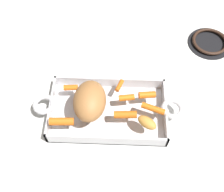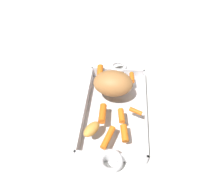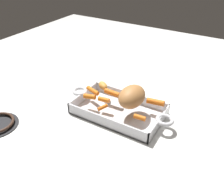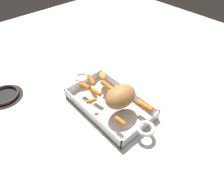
{
  "view_description": "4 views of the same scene",
  "coord_description": "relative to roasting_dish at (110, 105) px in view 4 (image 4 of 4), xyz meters",
  "views": [
    {
      "loc": [
        0.03,
        -0.42,
        0.79
      ],
      "look_at": [
        0.01,
        0.02,
        0.07
      ],
      "focal_mm": 44.56,
      "sensor_mm": 36.0,
      "label": 1
    },
    {
      "loc": [
        0.43,
        0.02,
        0.58
      ],
      "look_at": [
        -0.02,
        -0.01,
        0.06
      ],
      "focal_mm": 32.64,
      "sensor_mm": 36.0,
      "label": 2
    },
    {
      "loc": [
        -0.39,
        0.71,
        0.61
      ],
      "look_at": [
        0.02,
        0.02,
        0.09
      ],
      "focal_mm": 38.83,
      "sensor_mm": 36.0,
      "label": 3
    },
    {
      "loc": [
        -0.42,
        0.37,
        0.63
      ],
      "look_at": [
        -0.0,
        -0.01,
        0.06
      ],
      "focal_mm": 31.39,
      "sensor_mm": 36.0,
      "label": 4
    }
  ],
  "objects": [
    {
      "name": "roasting_dish",
      "position": [
        0.0,
        0.0,
        0.0
      ],
      "size": [
        0.46,
        0.21,
        0.05
      ],
      "color": "silver",
      "rests_on": "ground_plane"
    },
    {
      "name": "baby_carrot_center_right",
      "position": [
        -0.13,
        -0.07,
        0.05
      ],
      "size": [
        0.07,
        0.03,
        0.03
      ],
      "primitive_type": "cylinder",
      "rotation": [
        1.63,
        0.0,
        1.64
      ],
      "color": "orange",
      "rests_on": "roasting_dish"
    },
    {
      "name": "baby_carrot_short",
      "position": [
        -0.12,
        0.05,
        0.05
      ],
      "size": [
        0.05,
        0.02,
        0.02
      ],
      "primitive_type": "cylinder",
      "rotation": [
        1.56,
        0.0,
        1.64
      ],
      "color": "orange",
      "rests_on": "roasting_dish"
    },
    {
      "name": "baby_carrot_southwest",
      "position": [
        0.06,
        0.02,
        0.05
      ],
      "size": [
        0.05,
        0.03,
        0.02
      ],
      "primitive_type": "cylinder",
      "rotation": [
        1.57,
        0.0,
        1.72
      ],
      "color": "orange",
      "rests_on": "roasting_dish"
    },
    {
      "name": "ground_plane",
      "position": [
        0.0,
        0.0,
        -0.02
      ],
      "size": [
        2.33,
        2.33,
        0.0
      ],
      "primitive_type": "plane",
      "color": "white"
    },
    {
      "name": "pork_roast",
      "position": [
        -0.05,
        -0.01,
        0.08
      ],
      "size": [
        0.1,
        0.14,
        0.08
      ],
      "primitive_type": "ellipsoid",
      "rotation": [
        0.0,
        0.0,
        4.68
      ],
      "color": "#B1753F",
      "rests_on": "roasting_dish"
    },
    {
      "name": "baby_carrot_northeast",
      "position": [
        0.12,
        0.04,
        0.05
      ],
      "size": [
        0.06,
        0.03,
        0.03
      ],
      "primitive_type": "cylinder",
      "rotation": [
        1.66,
        0.0,
        1.73
      ],
      "color": "orange",
      "rests_on": "roasting_dish"
    },
    {
      "name": "baby_carrot_center_left",
      "position": [
        0.14,
        -0.01,
        0.05
      ],
      "size": [
        0.07,
        0.04,
        0.02
      ],
      "primitive_type": "cylinder",
      "rotation": [
        1.54,
        0.0,
        4.38
      ],
      "color": "orange",
      "rests_on": "roasting_dish"
    },
    {
      "name": "baby_carrot_northwest",
      "position": [
        0.03,
        0.07,
        0.04
      ],
      "size": [
        0.03,
        0.05,
        0.02
      ],
      "primitive_type": "cylinder",
      "rotation": [
        1.52,
        0.0,
        5.9
      ],
      "color": "orange",
      "rests_on": "roasting_dish"
    },
    {
      "name": "potato_halved",
      "position": [
        0.12,
        -0.06,
        0.05
      ],
      "size": [
        0.07,
        0.06,
        0.03
      ],
      "primitive_type": "ellipsoid",
      "rotation": [
        0.0,
        0.0,
        5.68
      ],
      "color": "gold",
      "rests_on": "roasting_dish"
    },
    {
      "name": "stove_burner_rear",
      "position": [
        0.36,
        0.31,
        -0.01
      ],
      "size": [
        0.16,
        0.16,
        0.02
      ],
      "color": "black",
      "rests_on": "ground_plane"
    },
    {
      "name": "baby_carrot_long",
      "position": [
        0.05,
        -0.04,
        0.05
      ],
      "size": [
        0.07,
        0.02,
        0.03
      ],
      "primitive_type": "cylinder",
      "rotation": [
        1.51,
        0.0,
        1.59
      ],
      "color": "orange",
      "rests_on": "roasting_dish"
    }
  ]
}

